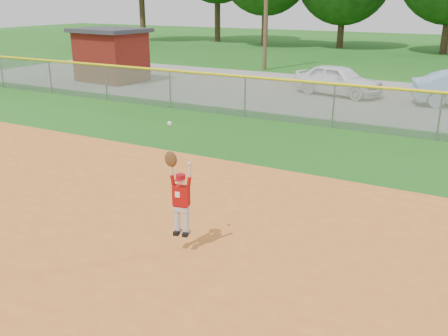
{
  "coord_description": "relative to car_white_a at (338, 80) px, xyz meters",
  "views": [
    {
      "loc": [
        4.76,
        -6.29,
        4.23
      ],
      "look_at": [
        0.36,
        1.7,
        1.1
      ],
      "focal_mm": 40.0,
      "sensor_mm": 36.0,
      "label": 1
    }
  ],
  "objects": [
    {
      "name": "ballplayer",
      "position": [
        1.92,
        -15.66,
        0.37
      ],
      "size": [
        0.49,
        0.24,
        1.99
      ],
      "color": "silver",
      "rests_on": "ground"
    },
    {
      "name": "utility_shed",
      "position": [
        -11.59,
        -1.8,
        0.68
      ],
      "size": [
        3.91,
        3.19,
        2.72
      ],
      "color": "#5A130C",
      "rests_on": "ground"
    },
    {
      "name": "ground",
      "position": [
        1.58,
        -15.85,
        -0.71
      ],
      "size": [
        120.0,
        120.0,
        0.0
      ],
      "primitive_type": "plane",
      "color": "#195513",
      "rests_on": "ground"
    },
    {
      "name": "outfield_fence",
      "position": [
        1.58,
        -5.85,
        0.17
      ],
      "size": [
        40.06,
        0.1,
        1.55
      ],
      "color": "gray",
      "rests_on": "ground"
    },
    {
      "name": "parking_strip",
      "position": [
        1.58,
        0.15,
        -0.7
      ],
      "size": [
        44.0,
        10.0,
        0.03
      ],
      "primitive_type": "cube",
      "color": "slate",
      "rests_on": "ground"
    },
    {
      "name": "car_white_a",
      "position": [
        0.0,
        0.0,
        0.0
      ],
      "size": [
        4.25,
        2.45,
        1.36
      ],
      "primitive_type": "imported",
      "rotation": [
        0.0,
        0.0,
        1.35
      ],
      "color": "white",
      "rests_on": "parking_strip"
    }
  ]
}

